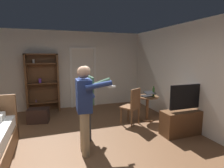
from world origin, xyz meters
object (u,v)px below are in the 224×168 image
Objects in this scene: bottle_on_table at (154,92)px; person_blue_shirt at (85,105)px; tv_flatscreen at (186,119)px; side_table at (147,104)px; person_striped_shirt at (86,97)px; suitcase_dark at (38,115)px; laptop at (148,95)px; bookshelf at (43,80)px; wooden_chair at (132,105)px.

person_blue_shirt reaches higher than bottle_on_table.
tv_flatscreen is at bearing 1.70° from person_blue_shirt.
tv_flatscreen is 2.50m from person_blue_shirt.
person_striped_shirt reaches higher than side_table.
person_striped_shirt is 2.98× the size of suitcase_dark.
bottle_on_table is 0.18× the size of person_blue_shirt.
suitcase_dark is (-3.35, 1.96, -0.15)m from tv_flatscreen.
laptop is 0.18m from bottle_on_table.
wooden_chair is at bearing -42.46° from bookshelf.
person_blue_shirt is 0.64m from person_striped_shirt.
person_blue_shirt is at bearing -150.29° from laptop.
person_blue_shirt is (-2.43, -0.07, 0.60)m from tv_flatscreen.
laptop is at bearing -6.76° from suitcase_dark.
side_table is 0.43× the size of person_striped_shirt.
tv_flatscreen reaches higher than laptop.
bookshelf is 3.48× the size of suitcase_dark.
bottle_on_table is at bearing -33.64° from bookshelf.
bookshelf reaches higher than person_striped_shirt.
side_table is at bearing 63.01° from laptop.
side_table is 2.39m from person_blue_shirt.
wooden_chair is (-0.56, -0.18, 0.07)m from side_table.
person_blue_shirt is at bearing -75.57° from bookshelf.
side_table is 0.29m from laptop.
bookshelf is 1.92× the size of wooden_chair.
laptop is 0.24× the size of person_striped_shirt.
side_table is at bearing 17.79° from wooden_chair.
person_blue_shirt reaches higher than tv_flatscreen.
laptop is at bearing -116.99° from side_table.
person_striped_shirt is at bearing -164.14° from laptop.
laptop is (2.79, -1.93, -0.28)m from bookshelf.
tv_flatscreen is 1.25× the size of wooden_chair.
side_table is at bearing 16.89° from person_striped_shirt.
side_table is 1.82× the size of laptop.
side_table is 0.59m from wooden_chair.
tv_flatscreen is 1.22m from laptop.
laptop is 0.39× the size of wooden_chair.
tv_flatscreen is 1.76× the size of side_table.
bottle_on_table is at bearing 27.04° from person_blue_shirt.
bookshelf is at bearing 111.18° from person_striped_shirt.
bottle_on_table is at bearing -13.12° from laptop.
tv_flatscreen is 3.21× the size of laptop.
wooden_chair is at bearing -171.94° from bottle_on_table.
tv_flatscreen is 3.88m from suitcase_dark.
tv_flatscreen is 2.41m from person_striped_shirt.
person_striped_shirt reaches higher than bottle_on_table.
bookshelf is 3.40m from laptop.
person_blue_shirt is at bearing -104.49° from person_striped_shirt.
person_striped_shirt reaches higher than suitcase_dark.
suitcase_dark is (-1.08, 1.41, -0.75)m from person_striped_shirt.
person_striped_shirt reaches higher than tv_flatscreen.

